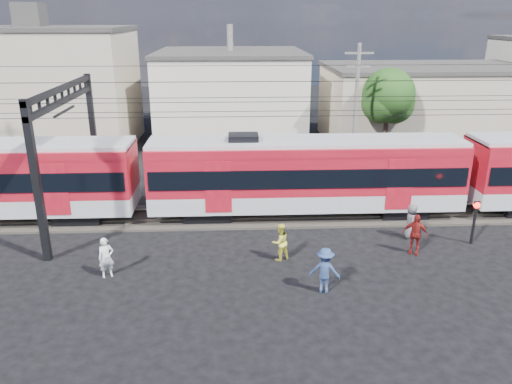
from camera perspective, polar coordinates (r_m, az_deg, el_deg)
ground at (r=19.40m, az=3.17°, el=-11.84°), size 120.00×120.00×0.00m
track_bed at (r=26.50m, az=1.49°, el=-2.70°), size 70.00×3.40×0.12m
rail_near at (r=25.77m, az=1.61°, el=-3.09°), size 70.00×0.12×0.12m
rail_far at (r=27.15m, az=1.38°, el=-1.87°), size 70.00×0.12×0.12m
commuter_train at (r=25.94m, az=6.15°, el=2.18°), size 50.30×3.08×4.17m
catenary at (r=25.88m, az=-18.06°, el=7.55°), size 70.00×9.30×7.52m
building_west at (r=43.57m, az=-23.44°, el=10.81°), size 14.28×10.20×9.30m
building_midwest at (r=43.94m, az=-2.89°, el=11.10°), size 12.24×12.24×7.30m
building_mideast at (r=43.99m, az=18.75°, el=9.46°), size 16.32×10.20×6.30m
utility_pole_mid at (r=32.89m, az=11.31°, el=9.45°), size 1.80×0.24×8.50m
tree_near at (r=36.67m, az=15.12°, el=10.37°), size 3.82×3.64×6.72m
pedestrian_a at (r=21.22m, az=-16.75°, el=-7.19°), size 0.73×0.62×1.69m
pedestrian_b at (r=21.70m, az=2.78°, el=-5.72°), size 1.02×0.95×1.68m
pedestrian_c at (r=19.42m, az=7.87°, el=-8.86°), size 1.32×0.97×1.83m
pedestrian_d at (r=23.29m, az=17.73°, el=-4.59°), size 1.19×0.89×1.87m
pedestrian_e at (r=24.85m, az=17.31°, el=-3.23°), size 0.72×0.94×1.70m
crossing_signal at (r=25.03m, az=23.78°, el=-2.35°), size 0.31×0.31×2.11m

